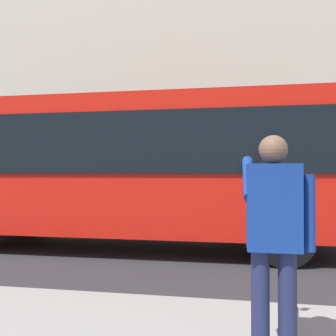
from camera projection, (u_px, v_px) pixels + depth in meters
The scene contains 4 objects.
ground_plane at pixel (226, 249), 7.52m from camera, with size 60.00×60.00×0.00m, color #2B2B2D.
building_facade_far at pixel (230, 60), 14.29m from camera, with size 28.00×1.55×12.00m.
red_bus at pixel (128, 167), 7.68m from camera, with size 9.05×2.54×3.08m.
pedestrian_photographer at pixel (274, 228), 2.80m from camera, with size 0.53×0.52×1.70m.
Camera 1 is at (-0.14, 7.64, 1.56)m, focal length 39.14 mm.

